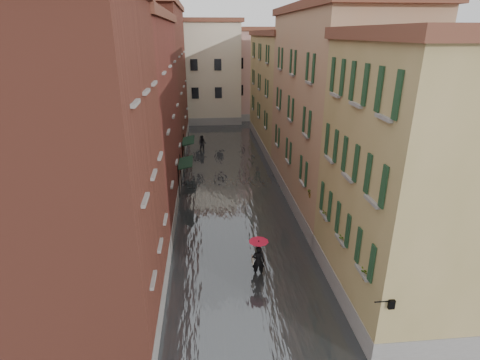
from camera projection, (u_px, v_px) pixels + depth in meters
name	position (u px, v px, depth m)	size (l,w,h in m)	color
ground	(247.00, 278.00, 19.26)	(120.00, 120.00, 0.00)	slate
floodwater	(229.00, 182.00, 31.26)	(10.00, 60.00, 0.20)	#3E4144
building_left_near	(73.00, 179.00, 14.41)	(6.00, 8.00, 13.00)	brown
building_left_mid	(127.00, 122.00, 24.69)	(6.00, 14.00, 12.50)	maroon
building_left_far	(153.00, 83.00, 38.30)	(6.00, 16.00, 14.00)	brown
building_right_near	(416.00, 184.00, 15.91)	(6.00, 8.00, 11.50)	olive
building_right_mid	(333.00, 114.00, 25.82)	(6.00, 14.00, 13.00)	#94755A
building_right_far	(287.00, 93.00, 39.99)	(6.00, 16.00, 11.50)	olive
building_end_cream	(195.00, 74.00, 51.81)	(12.00, 9.00, 13.00)	beige
building_end_pink	(257.00, 75.00, 54.63)	(10.00, 9.00, 12.00)	#A67F74
awning_near	(185.00, 164.00, 28.52)	(1.09, 2.72, 2.80)	black
awning_far	(188.00, 142.00, 34.31)	(1.09, 2.92, 2.80)	black
wall_lantern	(390.00, 303.00, 12.98)	(0.71, 0.22, 0.35)	black
window_planters	(335.00, 220.00, 17.68)	(0.59, 8.61, 0.84)	brown
pedestrian_main	(258.00, 255.00, 18.94)	(1.00, 1.00, 2.06)	black
pedestrian_far	(202.00, 144.00, 39.34)	(0.86, 0.67, 1.77)	black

